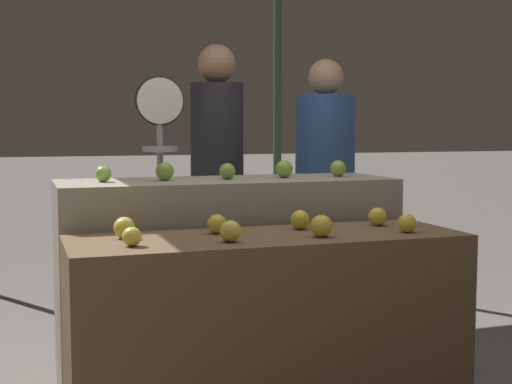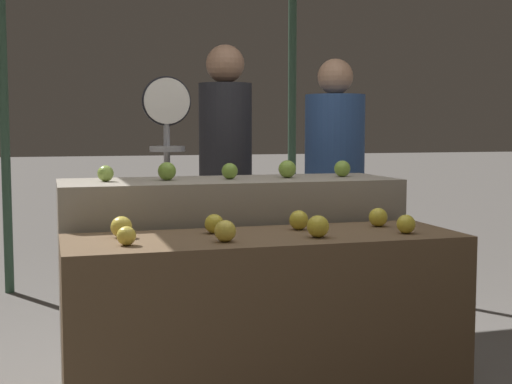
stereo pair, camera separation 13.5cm
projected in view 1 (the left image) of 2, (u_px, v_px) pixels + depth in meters
The scene contains 18 objects.
display_counter_front at pixel (268, 336), 2.94m from camera, with size 1.62×0.55×0.84m, color brown.
display_counter_back at pixel (227, 284), 3.50m from camera, with size 1.62×0.55×1.03m, color gray.
apple_front_0 at pixel (132, 237), 2.63m from camera, with size 0.07×0.07×0.07m, color yellow.
apple_front_1 at pixel (230, 231), 2.73m from camera, with size 0.08×0.08×0.08m, color yellow.
apple_front_2 at pixel (322, 226), 2.85m from camera, with size 0.09×0.09×0.09m, color gold.
apple_front_3 at pixel (407, 223), 2.98m from camera, with size 0.08×0.08×0.08m, color gold.
apple_front_4 at pixel (124, 228), 2.81m from camera, with size 0.09×0.09×0.09m, color yellow.
apple_front_5 at pixel (217, 224), 2.94m from camera, with size 0.08×0.08×0.08m, color gold.
apple_front_6 at pixel (300, 220), 3.06m from camera, with size 0.08×0.08×0.08m, color gold.
apple_front_7 at pixel (378, 217), 3.18m from camera, with size 0.08×0.08×0.08m, color gold.
apple_back_0 at pixel (103, 174), 3.27m from camera, with size 0.08×0.08×0.08m, color #8EB247.
apple_back_1 at pixel (165, 171), 3.36m from camera, with size 0.09×0.09×0.09m, color #7AA338.
apple_back_2 at pixel (227, 171), 3.45m from camera, with size 0.08×0.08×0.08m, color #7AA338.
apple_back_3 at pixel (284, 169), 3.55m from camera, with size 0.09×0.09×0.09m, color #84AD3D.
apple_back_4 at pixel (338, 168), 3.64m from camera, with size 0.08×0.08×0.08m, color #84AD3D.
produce_scale at pixel (160, 152), 4.02m from camera, with size 0.28×0.20×1.57m.
person_vendor_at_scale at pixel (217, 166), 4.38m from camera, with size 0.43×0.43×1.78m.
person_customer_left at pixel (325, 174), 4.55m from camera, with size 0.45×0.45×1.71m.
Camera 1 is at (-0.97, -2.71, 1.28)m, focal length 50.00 mm.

